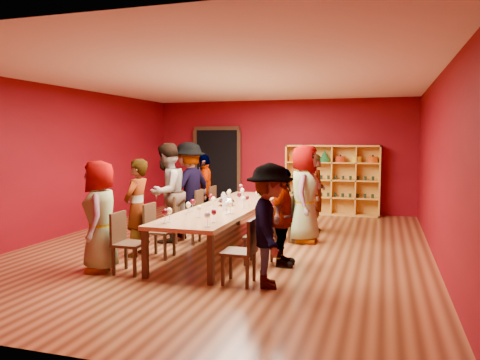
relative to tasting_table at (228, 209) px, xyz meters
name	(u,v)px	position (x,y,z in m)	size (l,w,h in m)	color
room_shell	(228,164)	(0.00, 0.00, 0.80)	(7.10, 9.10, 3.04)	#5A2E18
tasting_table	(228,209)	(0.00, 0.00, 0.00)	(1.10, 4.50, 0.75)	#A57045
doorway	(218,169)	(-1.80, 4.43, 0.42)	(1.40, 0.17, 2.30)	black
shelving_unit	(332,177)	(1.40, 4.32, 0.28)	(2.40, 0.40, 1.80)	gold
chair_person_left_0	(125,239)	(-0.91, -2.00, -0.20)	(0.42, 0.42, 0.89)	black
person_left_0	(100,216)	(-1.32, -2.00, 0.12)	(0.80, 0.44, 1.64)	#5179A8
chair_person_left_1	(156,227)	(-0.91, -1.04, -0.20)	(0.42, 0.42, 0.89)	black
person_left_1	(137,208)	(-1.25, -1.04, 0.11)	(0.59, 0.43, 1.63)	beige
chair_person_left_2	(184,217)	(-0.91, 0.10, -0.20)	(0.42, 0.42, 0.89)	black
person_left_2	(167,193)	(-1.26, 0.10, 0.24)	(0.91, 0.50, 1.88)	beige
chair_person_left_3	(204,209)	(-0.91, 1.14, -0.20)	(0.42, 0.42, 0.89)	black
person_left_3	(189,187)	(-1.25, 1.14, 0.25)	(1.22, 0.50, 1.89)	#5D8DBF
chair_person_left_4	(217,204)	(-0.91, 1.94, -0.20)	(0.42, 0.42, 0.89)	black
person_left_4	(205,190)	(-1.22, 1.94, 0.10)	(0.94, 0.43, 1.60)	#CC888C
chair_person_right_0	(244,248)	(0.91, -2.00, -0.20)	(0.42, 0.42, 0.89)	black
person_right_0	(270,225)	(1.26, -2.00, 0.12)	(1.06, 0.44, 1.64)	silver
chair_person_right_1	(264,233)	(0.91, -0.95, -0.20)	(0.42, 0.42, 0.89)	black
person_right_1	(283,217)	(1.21, -0.95, 0.06)	(0.89, 0.40, 1.51)	#D28D8F
chair_person_right_3	(286,215)	(0.91, 0.82, -0.20)	(0.42, 0.42, 0.89)	black
person_right_3	(304,194)	(1.25, 0.82, 0.22)	(0.90, 0.49, 1.84)	#151E3C
chair_person_right_4	(296,208)	(0.91, 1.87, -0.20)	(0.42, 0.42, 0.89)	black
person_right_4	(316,193)	(1.32, 1.87, 0.12)	(0.60, 0.44, 1.65)	#525257
wine_glass_0	(241,187)	(-0.33, 1.86, 0.20)	(0.08, 0.08, 0.21)	silver
wine_glass_1	(230,204)	(0.31, -0.79, 0.20)	(0.08, 0.08, 0.21)	silver
wine_glass_2	(242,190)	(-0.11, 1.27, 0.19)	(0.08, 0.08, 0.20)	silver
wine_glass_3	(268,188)	(0.30, 1.82, 0.21)	(0.09, 0.09, 0.21)	silver
wine_glass_4	(247,198)	(0.32, 0.16, 0.19)	(0.07, 0.07, 0.19)	silver
wine_glass_5	(207,215)	(0.37, -1.99, 0.21)	(0.09, 0.09, 0.22)	silver
wine_glass_6	(257,194)	(0.34, 0.79, 0.20)	(0.08, 0.08, 0.20)	silver
wine_glass_7	(211,197)	(-0.29, -0.08, 0.21)	(0.09, 0.09, 0.22)	silver
wine_glass_8	(227,205)	(0.29, -0.92, 0.21)	(0.09, 0.09, 0.22)	silver
wine_glass_9	(193,203)	(-0.32, -0.85, 0.21)	(0.09, 0.09, 0.22)	silver
wine_glass_10	(239,195)	(0.08, 0.42, 0.20)	(0.08, 0.08, 0.20)	silver
wine_glass_11	(259,192)	(0.30, 1.01, 0.20)	(0.09, 0.09, 0.21)	silver
wine_glass_12	(211,197)	(-0.33, 0.03, 0.19)	(0.08, 0.08, 0.19)	silver
wine_glass_13	(228,193)	(-0.26, 0.82, 0.19)	(0.08, 0.08, 0.19)	silver
wine_glass_14	(199,209)	(-0.02, -1.32, 0.19)	(0.08, 0.08, 0.19)	silver
wine_glass_15	(268,188)	(0.30, 1.80, 0.20)	(0.08, 0.08, 0.21)	silver
wine_glass_16	(240,188)	(-0.27, 1.66, 0.21)	(0.09, 0.09, 0.22)	silver
wine_glass_17	(214,213)	(0.34, -1.64, 0.19)	(0.08, 0.08, 0.19)	silver
wine_glass_18	(229,192)	(-0.32, 1.04, 0.19)	(0.07, 0.07, 0.19)	silver
wine_glass_19	(165,213)	(-0.29, -1.94, 0.21)	(0.09, 0.09, 0.21)	silver
wine_glass_20	(188,205)	(-0.31, -1.07, 0.19)	(0.08, 0.08, 0.20)	silver
wine_glass_21	(243,199)	(0.35, -0.19, 0.21)	(0.09, 0.09, 0.21)	silver
wine_glass_22	(213,200)	(-0.11, -0.45, 0.21)	(0.09, 0.09, 0.22)	silver
wine_glass_23	(169,212)	(-0.29, -1.80, 0.20)	(0.08, 0.08, 0.21)	silver
spittoon_bowl	(226,202)	(-0.03, 0.02, 0.12)	(0.30, 0.30, 0.16)	silver
carafe_a	(224,199)	(-0.10, 0.04, 0.16)	(0.12, 0.12, 0.24)	silver
carafe_b	(225,204)	(0.11, -0.49, 0.15)	(0.11, 0.11, 0.23)	silver
wine_bottle	(259,190)	(0.15, 1.64, 0.18)	(0.08, 0.08, 0.34)	#133618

